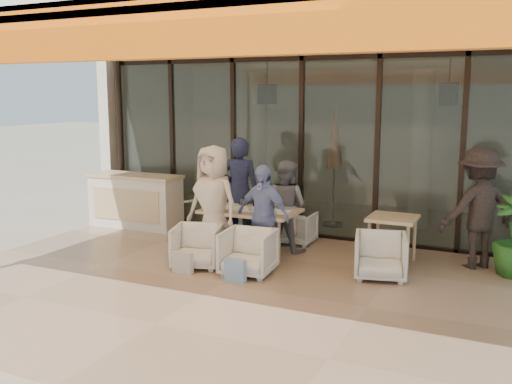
{
  "coord_description": "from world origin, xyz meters",
  "views": [
    {
      "loc": [
        3.56,
        -6.45,
        2.54
      ],
      "look_at": [
        0.1,
        0.9,
        1.15
      ],
      "focal_mm": 40.0,
      "sensor_mm": 36.0,
      "label": 1
    }
  ],
  "objects_px": {
    "chair_near_left": "(197,244)",
    "standing_woman": "(478,209)",
    "diner_navy": "(240,192)",
    "side_chair": "(381,254)",
    "chair_near_right": "(248,250)",
    "diner_periwinkle": "(263,216)",
    "chair_far_left": "(252,219)",
    "dining_table": "(250,213)",
    "side_table": "(393,224)",
    "diner_cream": "(213,203)",
    "diner_grey": "(286,206)",
    "host_counter": "(135,201)",
    "chair_far_right": "(297,226)"
  },
  "relations": [
    {
      "from": "diner_navy",
      "to": "chair_near_left",
      "type": "bearing_deg",
      "value": 74.83
    },
    {
      "from": "diner_periwinkle",
      "to": "standing_woman",
      "type": "bearing_deg",
      "value": 33.1
    },
    {
      "from": "chair_near_left",
      "to": "diner_grey",
      "type": "relative_size",
      "value": 0.47
    },
    {
      "from": "diner_cream",
      "to": "standing_woman",
      "type": "height_order",
      "value": "standing_woman"
    },
    {
      "from": "diner_periwinkle",
      "to": "side_table",
      "type": "xyz_separation_m",
      "value": [
        1.74,
        0.87,
        -0.13
      ]
    },
    {
      "from": "diner_navy",
      "to": "side_chair",
      "type": "xyz_separation_m",
      "value": [
        2.58,
        -0.78,
        -0.57
      ]
    },
    {
      "from": "side_chair",
      "to": "standing_woman",
      "type": "height_order",
      "value": "standing_woman"
    },
    {
      "from": "chair_far_left",
      "to": "dining_table",
      "type": "bearing_deg",
      "value": 117.58
    },
    {
      "from": "chair_far_right",
      "to": "chair_near_right",
      "type": "height_order",
      "value": "chair_near_right"
    },
    {
      "from": "host_counter",
      "to": "side_table",
      "type": "xyz_separation_m",
      "value": [
        4.99,
        -0.35,
        0.11
      ]
    },
    {
      "from": "side_table",
      "to": "host_counter",
      "type": "bearing_deg",
      "value": 176.04
    },
    {
      "from": "diner_cream",
      "to": "chair_near_right",
      "type": "bearing_deg",
      "value": -22.14
    },
    {
      "from": "side_table",
      "to": "standing_woman",
      "type": "distance_m",
      "value": 1.24
    },
    {
      "from": "chair_near_right",
      "to": "diner_navy",
      "type": "distance_m",
      "value": 1.73
    },
    {
      "from": "chair_near_left",
      "to": "standing_woman",
      "type": "relative_size",
      "value": 0.39
    },
    {
      "from": "host_counter",
      "to": "side_table",
      "type": "bearing_deg",
      "value": -3.96
    },
    {
      "from": "side_table",
      "to": "side_chair",
      "type": "bearing_deg",
      "value": -90.0
    },
    {
      "from": "standing_woman",
      "to": "dining_table",
      "type": "bearing_deg",
      "value": -25.96
    },
    {
      "from": "diner_grey",
      "to": "diner_cream",
      "type": "height_order",
      "value": "diner_cream"
    },
    {
      "from": "chair_near_right",
      "to": "diner_periwinkle",
      "type": "xyz_separation_m",
      "value": [
        0.0,
        0.5,
        0.4
      ]
    },
    {
      "from": "chair_far_left",
      "to": "diner_navy",
      "type": "distance_m",
      "value": 0.75
    },
    {
      "from": "dining_table",
      "to": "side_table",
      "type": "relative_size",
      "value": 2.01
    },
    {
      "from": "side_table",
      "to": "chair_near_right",
      "type": "bearing_deg",
      "value": -141.83
    },
    {
      "from": "diner_grey",
      "to": "standing_woman",
      "type": "relative_size",
      "value": 0.84
    },
    {
      "from": "chair_far_right",
      "to": "side_table",
      "type": "distance_m",
      "value": 1.85
    },
    {
      "from": "dining_table",
      "to": "standing_woman",
      "type": "xyz_separation_m",
      "value": [
        3.33,
        0.76,
        0.21
      ]
    },
    {
      "from": "diner_cream",
      "to": "diner_periwinkle",
      "type": "height_order",
      "value": "diner_cream"
    },
    {
      "from": "chair_near_left",
      "to": "side_chair",
      "type": "height_order",
      "value": "side_chair"
    },
    {
      "from": "diner_navy",
      "to": "side_chair",
      "type": "distance_m",
      "value": 2.76
    },
    {
      "from": "chair_far_left",
      "to": "chair_near_left",
      "type": "xyz_separation_m",
      "value": [
        0.0,
        -1.9,
        -0.01
      ]
    },
    {
      "from": "chair_near_right",
      "to": "side_chair",
      "type": "height_order",
      "value": "chair_near_right"
    },
    {
      "from": "diner_cream",
      "to": "side_chair",
      "type": "distance_m",
      "value": 2.64
    },
    {
      "from": "chair_far_left",
      "to": "side_table",
      "type": "relative_size",
      "value": 0.99
    },
    {
      "from": "diner_cream",
      "to": "diner_periwinkle",
      "type": "distance_m",
      "value": 0.85
    },
    {
      "from": "chair_far_right",
      "to": "chair_near_right",
      "type": "distance_m",
      "value": 1.9
    },
    {
      "from": "chair_far_right",
      "to": "dining_table",
      "type": "bearing_deg",
      "value": 65.12
    },
    {
      "from": "diner_periwinkle",
      "to": "chair_near_right",
      "type": "bearing_deg",
      "value": -79.67
    },
    {
      "from": "dining_table",
      "to": "chair_near_left",
      "type": "xyz_separation_m",
      "value": [
        -0.41,
        -0.96,
        -0.33
      ]
    },
    {
      "from": "diner_periwinkle",
      "to": "side_chair",
      "type": "distance_m",
      "value": 1.8
    },
    {
      "from": "side_table",
      "to": "chair_near_left",
      "type": "bearing_deg",
      "value": -152.06
    },
    {
      "from": "chair_far_left",
      "to": "diner_periwinkle",
      "type": "bearing_deg",
      "value": 124.85
    },
    {
      "from": "side_chair",
      "to": "standing_woman",
      "type": "distance_m",
      "value": 1.68
    },
    {
      "from": "diner_periwinkle",
      "to": "standing_woman",
      "type": "relative_size",
      "value": 0.85
    },
    {
      "from": "chair_near_right",
      "to": "diner_periwinkle",
      "type": "distance_m",
      "value": 0.64
    },
    {
      "from": "chair_far_left",
      "to": "host_counter",
      "type": "bearing_deg",
      "value": 8.25
    },
    {
      "from": "chair_far_left",
      "to": "standing_woman",
      "type": "distance_m",
      "value": 3.78
    },
    {
      "from": "chair_far_right",
      "to": "chair_near_left",
      "type": "distance_m",
      "value": 2.08
    },
    {
      "from": "dining_table",
      "to": "diner_navy",
      "type": "bearing_deg",
      "value": 133.02
    },
    {
      "from": "chair_near_left",
      "to": "diner_periwinkle",
      "type": "bearing_deg",
      "value": 13.44
    },
    {
      "from": "host_counter",
      "to": "diner_cream",
      "type": "bearing_deg",
      "value": -26.79
    }
  ]
}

